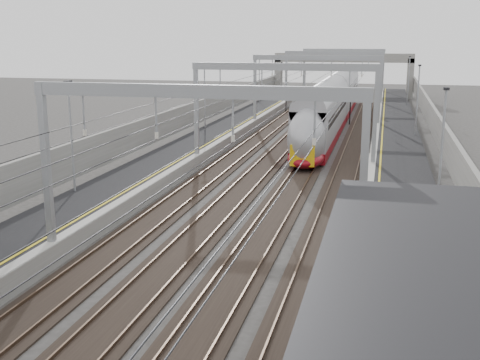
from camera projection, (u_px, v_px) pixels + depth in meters
The scene contains 11 objects.
platform_left at pixel (188, 152), 47.30m from camera, with size 4.00×120.00×1.00m, color black.
platform_right at pixel (397, 162), 43.64m from camera, with size 4.00×120.00×1.00m, color black.
tracks at pixel (288, 163), 45.58m from camera, with size 11.40×140.00×0.20m.
overhead_line at pixel (302, 76), 50.43m from camera, with size 13.00×140.00×6.60m.
overbridge at pixel (343, 63), 96.39m from camera, with size 22.00×2.20×6.90m.
wall_left at pixel (149, 137), 47.78m from camera, with size 0.30×120.00×3.20m, color slate.
wall_right at pixel (445, 149), 42.66m from camera, with size 0.30×120.00×3.20m, color slate.
train at pixel (332, 108), 63.36m from camera, with size 2.73×49.83×4.32m.
signal_green at pixel (286, 94), 75.04m from camera, with size 0.32×0.32×3.48m.
signal_red_near at pixel (350, 102), 65.59m from camera, with size 0.32×0.32×3.48m.
signal_red_far at pixel (372, 101), 67.07m from camera, with size 0.32×0.32×3.48m.
Camera 1 is at (6.90, 0.73, 9.26)m, focal length 45.00 mm.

